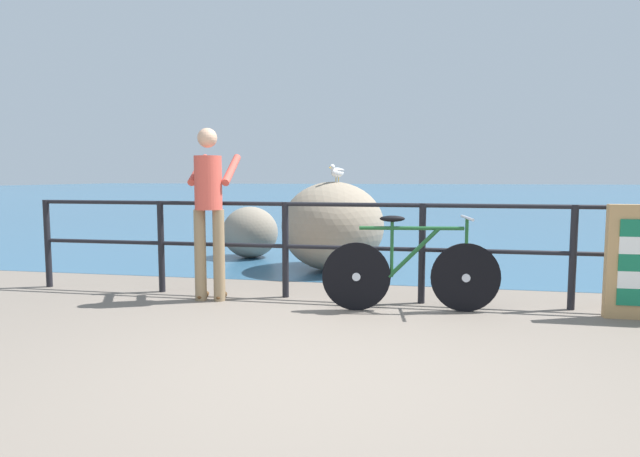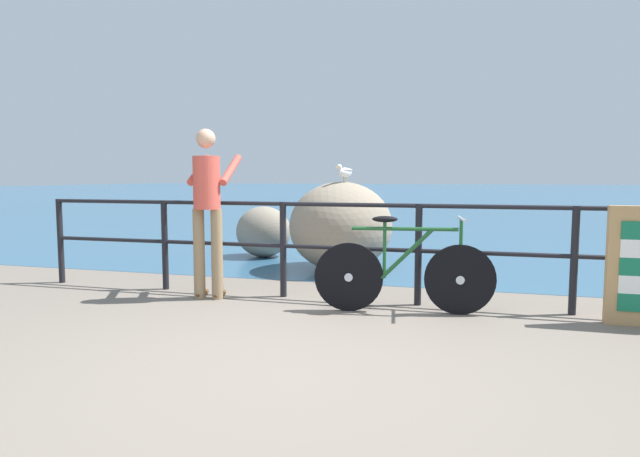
{
  "view_description": "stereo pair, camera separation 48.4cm",
  "coord_description": "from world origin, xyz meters",
  "px_view_note": "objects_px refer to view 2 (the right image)",
  "views": [
    {
      "loc": [
        0.74,
        -3.44,
        1.29
      ],
      "look_at": [
        -0.42,
        2.48,
        0.71
      ],
      "focal_mm": 30.3,
      "sensor_mm": 36.0,
      "label": 1
    },
    {
      "loc": [
        1.21,
        -3.33,
        1.29
      ],
      "look_at": [
        -0.42,
        2.48,
        0.71
      ],
      "focal_mm": 30.3,
      "sensor_mm": 36.0,
      "label": 2
    }
  ],
  "objects_px": {
    "person_at_railing": "(208,205)",
    "breakwater_boulder_main": "(341,226)",
    "breakwater_boulder_left": "(264,232)",
    "seagull": "(345,171)",
    "bicycle": "(404,272)"
  },
  "relations": [
    {
      "from": "bicycle",
      "to": "breakwater_boulder_left",
      "type": "bearing_deg",
      "value": 123.14
    },
    {
      "from": "bicycle",
      "to": "breakwater_boulder_main",
      "type": "height_order",
      "value": "breakwater_boulder_main"
    },
    {
      "from": "breakwater_boulder_left",
      "to": "seagull",
      "type": "distance_m",
      "value": 2.06
    },
    {
      "from": "bicycle",
      "to": "breakwater_boulder_left",
      "type": "relative_size",
      "value": 1.9
    },
    {
      "from": "bicycle",
      "to": "breakwater_boulder_main",
      "type": "xyz_separation_m",
      "value": [
        -1.12,
        2.12,
        0.22
      ]
    },
    {
      "from": "person_at_railing",
      "to": "breakwater_boulder_main",
      "type": "distance_m",
      "value": 2.29
    },
    {
      "from": "breakwater_boulder_main",
      "to": "person_at_railing",
      "type": "bearing_deg",
      "value": -114.73
    },
    {
      "from": "breakwater_boulder_left",
      "to": "seagull",
      "type": "relative_size",
      "value": 2.67
    },
    {
      "from": "breakwater_boulder_main",
      "to": "seagull",
      "type": "xyz_separation_m",
      "value": [
        0.07,
        -0.08,
        0.75
      ]
    },
    {
      "from": "breakwater_boulder_main",
      "to": "breakwater_boulder_left",
      "type": "distance_m",
      "value": 1.73
    },
    {
      "from": "person_at_railing",
      "to": "breakwater_boulder_left",
      "type": "xyz_separation_m",
      "value": [
        -0.54,
        2.92,
        -0.59
      ]
    },
    {
      "from": "breakwater_boulder_main",
      "to": "seagull",
      "type": "relative_size",
      "value": 4.67
    },
    {
      "from": "seagull",
      "to": "breakwater_boulder_left",
      "type": "bearing_deg",
      "value": -95.27
    },
    {
      "from": "breakwater_boulder_main",
      "to": "bicycle",
      "type": "bearing_deg",
      "value": -62.15
    },
    {
      "from": "person_at_railing",
      "to": "breakwater_boulder_left",
      "type": "bearing_deg",
      "value": 5.78
    }
  ]
}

